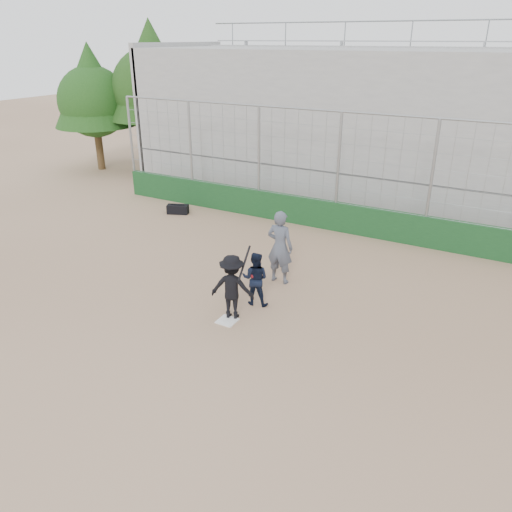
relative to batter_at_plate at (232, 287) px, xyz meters
The scene contains 10 objects.
ground 0.84m from the batter_at_plate, 90.53° to the right, with size 90.00×90.00×0.00m, color brown.
home_plate 0.83m from the batter_at_plate, 90.53° to the right, with size 0.44×0.44×0.02m, color white.
backstop 6.76m from the batter_at_plate, 90.02° to the left, with size 18.10×0.25×4.04m.
bleachers 11.89m from the batter_at_plate, 90.01° to the left, with size 20.25×6.70×6.98m.
tree_left 15.80m from the batter_at_plate, 135.66° to the left, with size 4.48×4.48×7.00m.
tree_right 16.63m from the batter_at_plate, 145.58° to the left, with size 3.84×3.84×6.00m.
batter_at_plate is the anchor object (origin of this frame).
catcher_crouched 0.88m from the batter_at_plate, 77.87° to the left, with size 0.78×0.66×0.98m.
umpire 2.25m from the batter_at_plate, 86.83° to the left, with size 0.74×0.49×1.83m, color #49505D.
equipment_bag 8.05m from the batter_at_plate, 136.62° to the left, with size 0.87×0.61×0.38m.
Camera 1 is at (5.54, -8.55, 6.16)m, focal length 35.00 mm.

